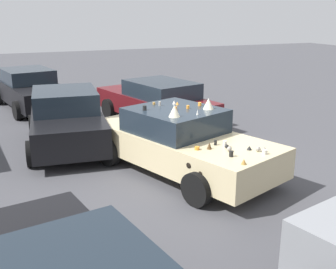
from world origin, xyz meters
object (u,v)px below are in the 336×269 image
at_px(art_car_decorated, 180,141).
at_px(parked_sedan_row_back_far, 67,119).
at_px(parked_sedan_behind_left, 156,102).
at_px(parked_sedan_far_right, 30,89).

height_order(art_car_decorated, parked_sedan_row_back_far, art_car_decorated).
bearing_deg(art_car_decorated, parked_sedan_behind_left, 146.14).
xyz_separation_m(parked_sedan_behind_left, parked_sedan_row_back_far, (-1.26, 3.00, 0.04)).
bearing_deg(parked_sedan_far_right, parked_sedan_behind_left, 31.20).
bearing_deg(parked_sedan_behind_left, parked_sedan_row_back_far, 98.96).
relative_size(parked_sedan_far_right, parked_sedan_row_back_far, 1.13).
relative_size(parked_sedan_far_right, parked_sedan_behind_left, 0.99).
xyz_separation_m(art_car_decorated, parked_sedan_far_right, (7.85, 2.44, 0.01)).
bearing_deg(parked_sedan_behind_left, parked_sedan_far_right, 28.34).
height_order(art_car_decorated, parked_sedan_behind_left, art_car_decorated).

